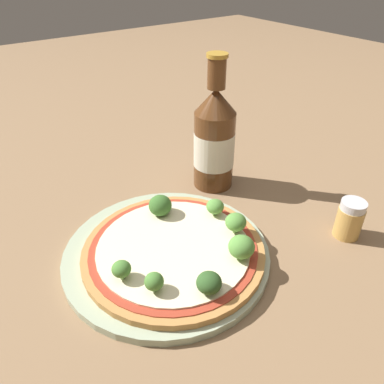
{
  "coord_description": "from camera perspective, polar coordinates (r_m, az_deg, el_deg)",
  "views": [
    {
      "loc": [
        -0.19,
        -0.33,
        0.37
      ],
      "look_at": [
        0.08,
        0.04,
        0.06
      ],
      "focal_mm": 35.0,
      "sensor_mm": 36.0,
      "label": 1
    }
  ],
  "objects": [
    {
      "name": "ground_plane",
      "position": [
        0.53,
        -4.97,
        -10.27
      ],
      "size": [
        3.0,
        3.0,
        0.0
      ],
      "primitive_type": "plane",
      "color": "#846647"
    },
    {
      "name": "plate",
      "position": [
        0.53,
        -3.67,
        -9.5
      ],
      "size": [
        0.29,
        0.29,
        0.01
      ],
      "color": "#A3B293",
      "rests_on": "ground_plane"
    },
    {
      "name": "pizza",
      "position": [
        0.52,
        -2.84,
        -8.79
      ],
      "size": [
        0.25,
        0.25,
        0.01
      ],
      "color": "#B77F42",
      "rests_on": "plate"
    },
    {
      "name": "broccoli_floret_0",
      "position": [
        0.47,
        -10.71,
        -11.47
      ],
      "size": [
        0.02,
        0.02,
        0.03
      ],
      "color": "#7A9E5B",
      "rests_on": "pizza"
    },
    {
      "name": "broccoli_floret_1",
      "position": [
        0.45,
        2.61,
        -13.65
      ],
      "size": [
        0.03,
        0.03,
        0.03
      ],
      "color": "#7A9E5B",
      "rests_on": "pizza"
    },
    {
      "name": "broccoli_floret_2",
      "position": [
        0.56,
        3.54,
        -2.24
      ],
      "size": [
        0.03,
        0.03,
        0.02
      ],
      "color": "#7A9E5B",
      "rests_on": "pizza"
    },
    {
      "name": "broccoli_floret_3",
      "position": [
        0.45,
        -5.8,
        -13.44
      ],
      "size": [
        0.02,
        0.02,
        0.03
      ],
      "color": "#7A9E5B",
      "rests_on": "pizza"
    },
    {
      "name": "broccoli_floret_4",
      "position": [
        0.49,
        7.55,
        -8.3
      ],
      "size": [
        0.03,
        0.03,
        0.03
      ],
      "color": "#7A9E5B",
      "rests_on": "pizza"
    },
    {
      "name": "broccoli_floret_5",
      "position": [
        0.56,
        -4.87,
        -2.05
      ],
      "size": [
        0.03,
        0.03,
        0.03
      ],
      "color": "#7A9E5B",
      "rests_on": "pizza"
    },
    {
      "name": "broccoli_floret_6",
      "position": [
        0.53,
        6.68,
        -4.58
      ],
      "size": [
        0.03,
        0.03,
        0.03
      ],
      "color": "#7A9E5B",
      "rests_on": "pizza"
    },
    {
      "name": "beer_bottle",
      "position": [
        0.65,
        3.42,
        8.01
      ],
      "size": [
        0.07,
        0.07,
        0.23
      ],
      "color": "#563319",
      "rests_on": "ground_plane"
    },
    {
      "name": "pepper_shaker",
      "position": [
        0.6,
        22.89,
        -3.83
      ],
      "size": [
        0.04,
        0.04,
        0.06
      ],
      "color": "tan",
      "rests_on": "ground_plane"
    }
  ]
}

